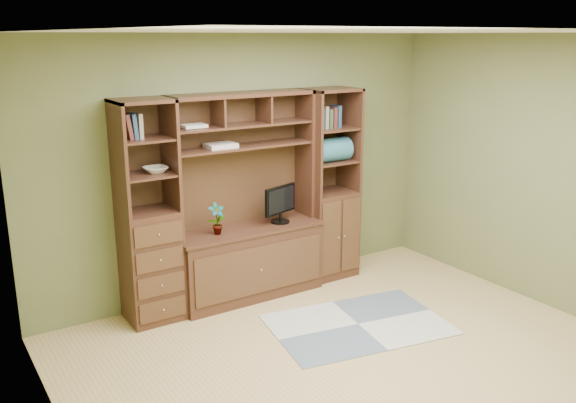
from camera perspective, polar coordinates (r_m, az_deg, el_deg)
room at (r=4.61m, az=7.89°, el=-0.95°), size 4.60×4.10×2.64m
center_hutch at (r=6.00m, az=-3.82°, el=0.26°), size 1.54×0.53×2.05m
left_tower at (r=5.64m, az=-12.94°, el=-1.08°), size 0.50×0.45×2.05m
right_tower at (r=6.57m, az=3.85°, el=1.59°), size 0.55×0.45×2.05m
rug at (r=5.76m, az=6.57°, el=-11.35°), size 1.74×1.31×0.01m
monitor at (r=6.15m, az=-0.74°, el=0.38°), size 0.47×0.31×0.53m
orchid at (r=5.85m, az=-6.68°, el=-1.61°), size 0.16×0.11×0.31m
magazines at (r=5.86m, az=-6.32°, el=5.23°), size 0.28×0.21×0.04m
bowl at (r=5.58m, az=-12.30°, el=2.93°), size 0.22×0.22×0.05m
blanket_teal at (r=6.43m, az=3.99°, el=4.84°), size 0.43×0.25×0.25m
blanket_red at (r=6.64m, az=4.49°, el=4.94°), size 0.35×0.20×0.20m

